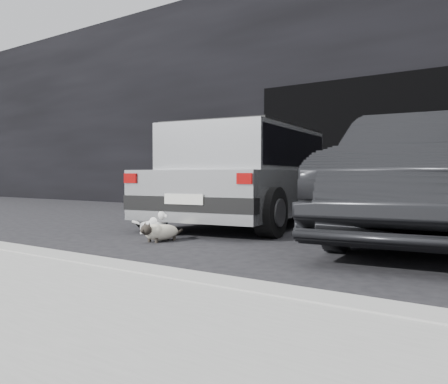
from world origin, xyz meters
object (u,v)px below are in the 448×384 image
Objects in this scene: cat_siamese at (159,232)px; cat_white at (154,221)px; second_car at (429,176)px; silver_hatchback at (250,172)px.

cat_siamese is 0.61m from cat_white.
cat_siamese is at bearing -150.14° from second_car.
second_car reaches higher than cat_white.
cat_white is at bearing -36.86° from cat_siamese.
second_car reaches higher than cat_siamese.
silver_hatchback is 2.66m from second_car.
silver_hatchback is 6.08× the size of cat_siamese.
cat_siamese is at bearing -93.31° from silver_hatchback.
second_car is 6.48× the size of cat_siamese.
silver_hatchback is at bearing 165.05° from second_car.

